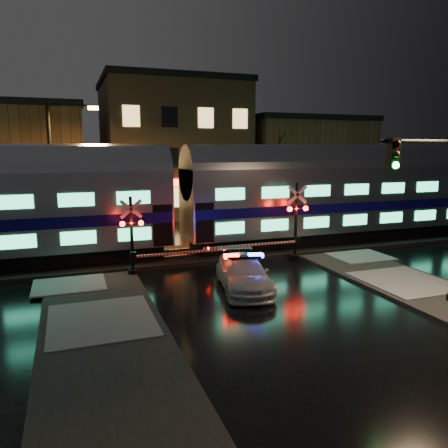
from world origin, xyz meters
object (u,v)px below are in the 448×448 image
(traffic_light, at_px, (442,215))
(streetlight, at_px, (57,167))
(police_car, at_px, (244,273))
(crossing_signal_right, at_px, (290,229))
(crossing_signal_left, at_px, (140,244))

(traffic_light, relative_size, streetlight, 0.77)
(streetlight, bearing_deg, police_car, -54.23)
(crossing_signal_right, bearing_deg, traffic_light, -76.56)
(crossing_signal_right, xyz_separation_m, crossing_signal_left, (-7.89, -0.01, -0.18))
(traffic_light, distance_m, streetlight, 19.85)
(crossing_signal_right, relative_size, streetlight, 0.69)
(police_car, bearing_deg, streetlight, 136.98)
(police_car, relative_size, crossing_signal_right, 0.86)
(police_car, height_order, traffic_light, traffic_light)
(traffic_light, xyz_separation_m, streetlight, (-13.34, 14.63, 1.41))
(police_car, height_order, crossing_signal_left, crossing_signal_left)
(police_car, distance_m, traffic_light, 7.97)
(police_car, height_order, crossing_signal_right, crossing_signal_right)
(crossing_signal_left, height_order, traffic_light, traffic_light)
(police_car, distance_m, crossing_signal_right, 5.49)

